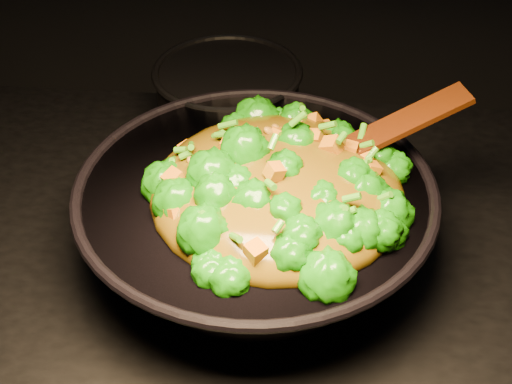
# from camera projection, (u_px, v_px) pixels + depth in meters

# --- Properties ---
(wok) EXTENTS (0.61, 0.61, 0.13)m
(wok) POSITION_uv_depth(u_px,v_px,m) (255.00, 225.00, 0.98)
(wok) COLOR black
(wok) RESTS_ON stovetop
(stir_fry) EXTENTS (0.42, 0.42, 0.11)m
(stir_fry) POSITION_uv_depth(u_px,v_px,m) (278.00, 161.00, 0.89)
(stir_fry) COLOR #197508
(stir_fry) RESTS_ON wok
(spatula) EXTENTS (0.28, 0.13, 0.12)m
(spatula) POSITION_uv_depth(u_px,v_px,m) (365.00, 141.00, 0.94)
(spatula) COLOR #3B1308
(spatula) RESTS_ON wok
(back_pot) EXTENTS (0.25, 0.25, 0.14)m
(back_pot) POSITION_uv_depth(u_px,v_px,m) (228.00, 103.00, 1.22)
(back_pot) COLOR black
(back_pot) RESTS_ON stovetop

